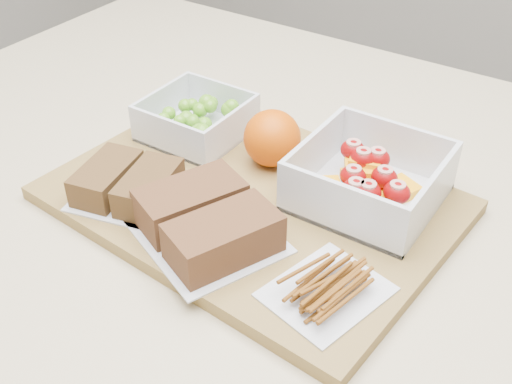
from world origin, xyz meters
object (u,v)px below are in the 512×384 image
pretzel_bag (327,284)px  sandwich_bag_left (128,184)px  cutting_board (251,200)px  sandwich_bag_center (207,221)px  fruit_container (368,181)px  orange (272,138)px  grape_container (199,119)px

pretzel_bag → sandwich_bag_left: bearing=177.6°
cutting_board → sandwich_bag_center: size_ratio=2.39×
fruit_container → cutting_board: bearing=-150.4°
orange → grape_container: bearing=177.9°
cutting_board → grape_container: bearing=155.8°
grape_container → pretzel_bag: (0.27, -0.16, -0.01)m
sandwich_bag_left → pretzel_bag: size_ratio=1.06×
orange → sandwich_bag_center: bearing=-82.8°
grape_container → fruit_container: size_ratio=0.80×
sandwich_bag_center → pretzel_bag: bearing=-1.1°
cutting_board → orange: orange is taller
fruit_container → pretzel_bag: (0.03, -0.15, -0.01)m
cutting_board → orange: 0.08m
fruit_container → sandwich_bag_left: bearing=-147.5°
sandwich_bag_center → pretzel_bag: 0.14m
cutting_board → sandwich_bag_left: bearing=-140.0°
sandwich_bag_left → sandwich_bag_center: (0.11, -0.01, 0.00)m
orange → cutting_board: bearing=-77.0°
orange → sandwich_bag_left: size_ratio=0.51×
fruit_container → pretzel_bag: 0.15m
cutting_board → sandwich_bag_left: 0.14m
orange → sandwich_bag_left: 0.17m
grape_container → sandwich_bag_left: bearing=-83.5°
sandwich_bag_center → fruit_container: bearing=54.4°
cutting_board → fruit_container: size_ratio=2.93×
orange → fruit_container: bearing=-1.5°
cutting_board → sandwich_bag_left: size_ratio=3.21×
orange → pretzel_bag: (0.16, -0.15, -0.02)m
fruit_container → sandwich_bag_center: fruit_container is taller
sandwich_bag_center → grape_container: bearing=130.1°
grape_container → sandwich_bag_center: bearing=-49.9°
fruit_container → pretzel_bag: size_ratio=1.16×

